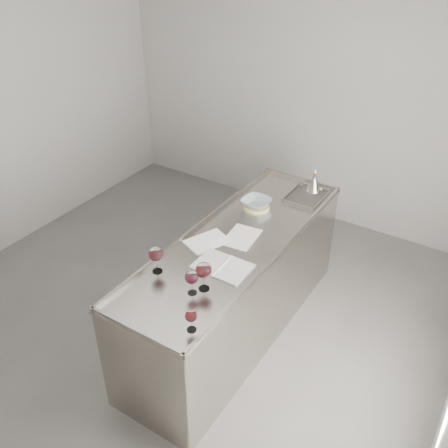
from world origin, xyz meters
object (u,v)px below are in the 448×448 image
Objects in this scene: wine_glass_small at (191,317)px; ceramic_bowl at (256,202)px; notebook at (222,266)px; wine_glass_middle at (204,271)px; counter at (236,286)px; wine_funnel at (314,184)px; wine_glass_left at (156,254)px; wine_glass_right at (192,278)px.

wine_glass_small is 0.64× the size of ceramic_bowl.
notebook is at bearing -76.33° from ceramic_bowl.
counter is at bearing 100.67° from wine_glass_middle.
wine_funnel is (0.08, 1.42, 0.06)m from notebook.
counter is at bearing 66.76° from wine_glass_left.
wine_funnel reaches higher than ceramic_bowl.
wine_glass_small reaches higher than notebook.
wine_funnel is (0.17, 1.08, 0.53)m from counter.
wine_glass_left is 0.96× the size of wine_funnel.
wine_glass_right is 0.76× the size of ceramic_bowl.
counter is 9.98× the size of ceramic_bowl.
wine_glass_left reaches higher than wine_glass_small.
wine_glass_right is 0.35m from wine_glass_small.
counter is at bearing 96.03° from wine_glass_right.
wine_glass_small is 0.67m from notebook.
wine_glass_middle is 1.40× the size of wine_glass_small.
wine_funnel is at bearing 75.46° from wine_glass_left.
wine_glass_middle is at bearing -78.26° from ceramic_bowl.
wine_glass_middle reaches higher than wine_glass_right.
ceramic_bowl is (-0.12, 0.52, 0.52)m from counter.
notebook is (0.09, -0.35, 0.47)m from counter.
notebook is (-0.03, 0.27, -0.15)m from wine_glass_middle.
ceramic_bowl is at bearing 103.00° from counter.
wine_glass_middle is at bearing -79.33° from counter.
wine_glass_right reaches higher than wine_glass_small.
wine_glass_left is at bearing -104.54° from wine_funnel.
wine_glass_right is at bearing -80.95° from ceramic_bowl.
wine_glass_left reaches higher than ceramic_bowl.
counter is 11.13× the size of wine_funnel.
wine_glass_left is 0.96× the size of wine_glass_middle.
wine_glass_small reaches higher than counter.
wine_funnel is at bearing 86.87° from wine_glass_right.
wine_glass_right is (0.35, -0.06, -0.02)m from wine_glass_left.
wine_glass_middle is 0.40m from wine_glass_small.
wine_glass_left is at bearing -141.37° from notebook.
ceramic_bowl reaches higher than notebook.
wine_glass_left is 0.52× the size of notebook.
wine_glass_right is at bearing -93.05° from notebook.
wine_glass_right is 1.18× the size of wine_glass_small.
wine_glass_middle reaches higher than wine_glass_left.
wine_glass_small is at bearing -87.12° from wine_funnel.
wine_funnel is (0.29, 0.56, 0.02)m from ceramic_bowl.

